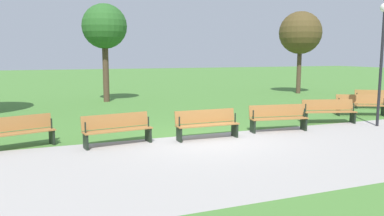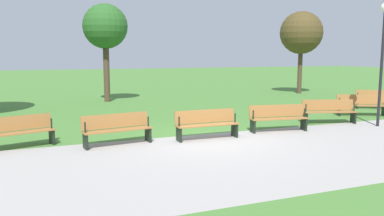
# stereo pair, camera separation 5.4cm
# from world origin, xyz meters

# --- Properties ---
(ground_plane) EXTENTS (120.00, 120.00, 0.00)m
(ground_plane) POSITION_xyz_m (0.00, 0.00, 0.00)
(ground_plane) COLOR #477A33
(path_paving) EXTENTS (36.50, 5.74, 0.01)m
(path_paving) POSITION_xyz_m (0.00, 2.17, 0.00)
(path_paving) COLOR #A39E99
(path_paving) RESTS_ON ground
(bench_0) EXTENTS (1.91, 1.49, 0.89)m
(bench_0) POSITION_xyz_m (-10.31, -3.17, 0.48)
(bench_0) COLOR #996633
(bench_0) RESTS_ON ground
(bench_1) EXTENTS (2.00, 1.27, 0.89)m
(bench_1) POSITION_xyz_m (-7.93, -1.83, 0.48)
(bench_1) COLOR #996633
(bench_1) RESTS_ON ground
(bench_2) EXTENTS (2.04, 1.03, 0.89)m
(bench_2) POSITION_xyz_m (-5.39, -0.86, 0.48)
(bench_2) COLOR #996633
(bench_2) RESTS_ON ground
(bench_3) EXTENTS (2.03, 0.76, 0.89)m
(bench_3) POSITION_xyz_m (-2.72, -0.27, 0.48)
(bench_3) COLOR #996633
(bench_3) RESTS_ON ground
(bench_4) EXTENTS (1.99, 0.47, 0.89)m
(bench_4) POSITION_xyz_m (-0.00, -0.07, 0.48)
(bench_4) COLOR #996633
(bench_4) RESTS_ON ground
(bench_5) EXTENTS (2.03, 0.76, 0.89)m
(bench_5) POSITION_xyz_m (2.72, -0.27, 0.48)
(bench_5) COLOR #996633
(bench_5) RESTS_ON ground
(bench_6) EXTENTS (2.04, 1.03, 0.89)m
(bench_6) POSITION_xyz_m (5.39, -0.86, 0.48)
(bench_6) COLOR #996633
(bench_6) RESTS_ON ground
(tree_0) EXTENTS (2.79, 2.79, 5.40)m
(tree_0) POSITION_xyz_m (-11.44, -10.72, 3.98)
(tree_0) COLOR #4C3828
(tree_0) RESTS_ON ground
(tree_2) EXTENTS (2.42, 2.42, 5.31)m
(tree_2) POSITION_xyz_m (1.30, -10.82, 4.04)
(tree_2) COLOR #4C3828
(tree_2) RESTS_ON ground
(lamp_post) EXTENTS (0.32, 0.32, 4.37)m
(lamp_post) POSITION_xyz_m (-6.63, 0.28, 3.01)
(lamp_post) COLOR black
(lamp_post) RESTS_ON ground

